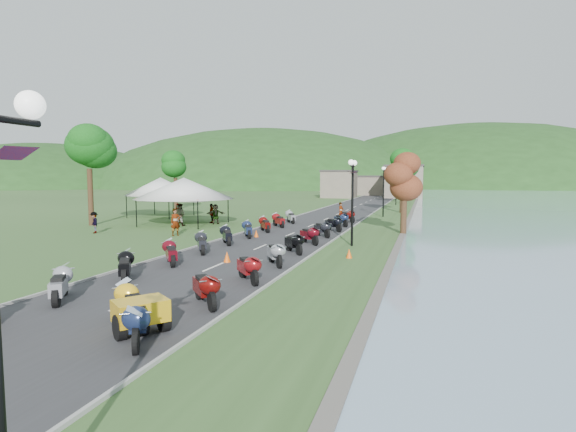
% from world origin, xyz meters
% --- Properties ---
extents(ground, '(400.00, 400.00, 0.00)m').
position_xyz_m(ground, '(0.00, 0.00, 0.00)').
color(ground, '#446D32').
rests_on(ground, ground).
extents(road, '(7.00, 120.00, 0.02)m').
position_xyz_m(road, '(0.00, 40.00, 0.01)').
color(road, '#333336').
rests_on(road, ground).
extents(hills_backdrop, '(360.00, 120.00, 76.00)m').
position_xyz_m(hills_backdrop, '(0.00, 200.00, 0.00)').
color(hills_backdrop, '#285621').
rests_on(hills_backdrop, ground).
extents(far_building, '(18.00, 16.00, 5.00)m').
position_xyz_m(far_building, '(-2.00, 85.00, 2.50)').
color(far_building, '#796E5E').
rests_on(far_building, ground).
extents(yellow_trike, '(2.91, 2.74, 1.14)m').
position_xyz_m(yellow_trike, '(1.58, 2.00, 0.57)').
color(yellow_trike, yellow).
rests_on(yellow_trike, ground).
extents(moto_row_left, '(2.60, 38.03, 1.10)m').
position_xyz_m(moto_row_left, '(-2.28, 11.59, 0.55)').
color(moto_row_left, '#331411').
rests_on(moto_row_left, ground).
extents(moto_row_right, '(2.60, 32.89, 1.10)m').
position_xyz_m(moto_row_right, '(2.47, 16.34, 0.55)').
color(moto_row_right, '#331411').
rests_on(moto_row_right, ground).
extents(vendor_tent_main, '(5.57, 5.57, 4.00)m').
position_xyz_m(vendor_tent_main, '(-10.53, 25.66, 2.00)').
color(vendor_tent_main, silver).
rests_on(vendor_tent_main, ground).
extents(vendor_tent_side, '(4.77, 4.77, 4.00)m').
position_xyz_m(vendor_tent_side, '(-16.70, 31.71, 2.00)').
color(vendor_tent_side, silver).
rests_on(vendor_tent_side, ground).
extents(tree_park_left, '(3.89, 3.89, 10.80)m').
position_xyz_m(tree_park_left, '(-17.74, 22.87, 5.40)').
color(tree_park_left, '#186A1A').
rests_on(tree_park_left, ground).
extents(tree_lakeside, '(2.23, 2.23, 6.19)m').
position_xyz_m(tree_lakeside, '(7.62, 24.78, 3.10)').
color(tree_lakeside, '#186A1A').
rests_on(tree_lakeside, ground).
extents(pedestrian_a, '(0.83, 0.86, 1.90)m').
position_xyz_m(pedestrian_a, '(-7.41, 19.06, 0.00)').
color(pedestrian_a, slate).
rests_on(pedestrian_a, ground).
extents(pedestrian_b, '(0.92, 0.51, 1.87)m').
position_xyz_m(pedestrian_b, '(-10.38, 24.69, 0.00)').
color(pedestrian_b, slate).
rests_on(pedestrian_b, ground).
extents(pedestrian_c, '(1.05, 0.95, 1.56)m').
position_xyz_m(pedestrian_c, '(-13.79, 18.57, 0.00)').
color(pedestrian_c, slate).
rests_on(pedestrian_c, ground).
extents(traffic_cone_near, '(0.34, 0.34, 0.54)m').
position_xyz_m(traffic_cone_near, '(0.09, 11.24, 0.27)').
color(traffic_cone_near, '#F2590C').
rests_on(traffic_cone_near, ground).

